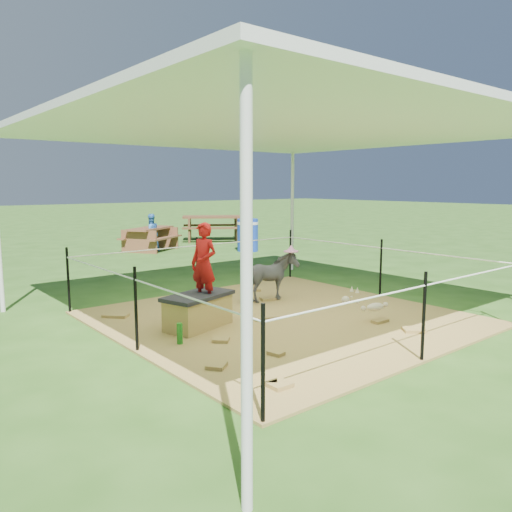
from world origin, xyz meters
TOP-DOWN VIEW (x-y plane):
  - ground at (0.00, 0.00)m, footprint 90.00×90.00m
  - hay_patch at (0.00, 0.00)m, footprint 4.60×4.60m
  - canopy_tent at (0.00, 0.00)m, footprint 6.30×6.30m
  - rope_fence at (0.00, -0.00)m, footprint 4.54×4.54m
  - straw_bale at (-1.21, 0.33)m, footprint 1.00×0.69m
  - dark_cloth at (-1.21, 0.33)m, footprint 1.07×0.76m
  - woman at (-1.11, 0.33)m, footprint 0.36×0.45m
  - green_bottle at (-1.76, -0.12)m, footprint 0.09×0.09m
  - pony at (0.50, 0.86)m, footprint 0.96×0.47m
  - pink_hat at (0.50, 0.86)m, footprint 0.25×0.25m
  - foal at (0.85, -0.97)m, footprint 0.90×0.60m
  - trash_barrel at (4.20, 6.14)m, footprint 0.77×0.77m
  - picnic_table_near at (2.09, 8.05)m, footprint 1.99×1.85m
  - picnic_table_far at (4.95, 9.00)m, footprint 2.54×2.37m
  - distant_person at (2.03, 7.90)m, footprint 0.55×0.44m

SIDE VIEW (x-z plane):
  - ground at x=0.00m, z-range 0.00..0.00m
  - hay_patch at x=0.00m, z-range 0.00..0.03m
  - green_bottle at x=-1.76m, z-range 0.03..0.28m
  - straw_bale at x=-1.21m, z-range 0.03..0.43m
  - foal at x=0.85m, z-range 0.03..0.49m
  - picnic_table_near at x=2.09m, z-range 0.00..0.67m
  - pony at x=0.50m, z-range 0.03..0.82m
  - picnic_table_far at x=4.95m, z-range 0.00..0.86m
  - dark_cloth at x=-1.21m, z-range 0.43..0.48m
  - trash_barrel at x=4.20m, z-range 0.00..0.94m
  - distant_person at x=2.03m, z-range 0.00..1.08m
  - rope_fence at x=0.00m, z-range 0.14..1.14m
  - pink_hat at x=0.50m, z-range 0.82..0.93m
  - woman at x=-1.11m, z-range 0.43..1.52m
  - canopy_tent at x=0.00m, z-range 1.24..4.14m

